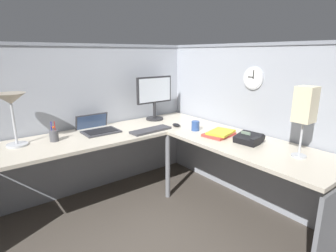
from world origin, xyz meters
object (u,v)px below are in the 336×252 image
at_px(pen_cup, 54,135).
at_px(office_phone, 249,139).
at_px(desk_lamp_paper, 305,107).
at_px(laptop, 97,128).
at_px(wall_clock, 253,78).
at_px(monitor, 154,95).
at_px(keyboard, 151,130).
at_px(coffee_mug, 195,126).
at_px(desk_lamp_dome, 11,103).
at_px(book_stack, 220,134).
at_px(computer_mouse, 176,125).

bearing_deg(pen_cup, office_phone, -39.42).
bearing_deg(desk_lamp_paper, laptop, 119.68).
bearing_deg(desk_lamp_paper, wall_clock, 66.06).
bearing_deg(pen_cup, monitor, 5.90).
bearing_deg(pen_cup, keyboard, -16.71).
xyz_separation_m(office_phone, coffee_mug, (-0.09, 0.58, 0.01)).
xyz_separation_m(keyboard, office_phone, (0.47, -0.83, 0.03)).
bearing_deg(desk_lamp_dome, keyboard, -15.88).
distance_m(office_phone, book_stack, 0.31).
distance_m(keyboard, book_stack, 0.68).
relative_size(keyboard, computer_mouse, 4.13).
distance_m(laptop, desk_lamp_paper, 1.89).
relative_size(keyboard, book_stack, 1.35).
distance_m(monitor, book_stack, 0.95).
relative_size(book_stack, wall_clock, 1.45).
distance_m(keyboard, wall_clock, 1.12).
distance_m(monitor, keyboard, 0.57).
bearing_deg(computer_mouse, book_stack, -77.06).
bearing_deg(office_phone, laptop, 126.71).
relative_size(laptop, desk_lamp_paper, 0.72).
bearing_deg(desk_lamp_paper, pen_cup, 131.91).
relative_size(keyboard, office_phone, 1.91).
relative_size(pen_cup, wall_clock, 0.82).
height_order(keyboard, pen_cup, pen_cup).
height_order(monitor, pen_cup, monitor).
bearing_deg(pen_cup, computer_mouse, -13.29).
bearing_deg(keyboard, monitor, 46.99).
distance_m(keyboard, computer_mouse, 0.31).
bearing_deg(keyboard, laptop, 136.17).
relative_size(book_stack, coffee_mug, 3.33).
bearing_deg(desk_lamp_paper, monitor, 96.58).
xyz_separation_m(keyboard, pen_cup, (-0.86, 0.26, 0.04)).
xyz_separation_m(computer_mouse, book_stack, (0.12, -0.51, 0.00)).
height_order(monitor, coffee_mug, monitor).
relative_size(coffee_mug, wall_clock, 0.44).
xyz_separation_m(office_phone, book_stack, (-0.04, 0.31, -0.02)).
xyz_separation_m(pen_cup, desk_lamp_paper, (1.36, -1.51, 0.33)).
xyz_separation_m(monitor, keyboard, (-0.31, -0.38, -0.28)).
relative_size(keyboard, desk_lamp_paper, 0.81).
height_order(computer_mouse, office_phone, office_phone).
height_order(computer_mouse, wall_clock, wall_clock).
bearing_deg(wall_clock, computer_mouse, 129.94).
bearing_deg(keyboard, book_stack, -54.16).
relative_size(laptop, coffee_mug, 3.96).
bearing_deg(wall_clock, desk_lamp_paper, -113.94).
bearing_deg(desk_lamp_dome, pen_cup, -13.37).
distance_m(desk_lamp_dome, wall_clock, 2.15).
relative_size(pen_cup, book_stack, 0.56).
relative_size(keyboard, coffee_mug, 4.48).
bearing_deg(desk_lamp_paper, coffee_mug, 97.25).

